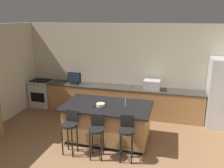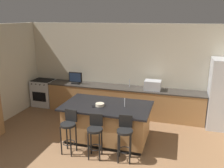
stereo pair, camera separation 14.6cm
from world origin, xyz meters
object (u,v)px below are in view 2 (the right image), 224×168
range_oven (44,93)px  microwave (153,85)px  bar_stool_right (125,134)px  cell_phone (94,106)px  bar_stool_left (69,128)px  tv_remote (99,105)px  bar_stool_center (95,133)px  tv_monitor (76,78)px  fruit_bowl (100,105)px  kitchen_island (107,122)px

range_oven → microwave: microwave is taller
bar_stool_right → cell_phone: size_ratio=6.66×
range_oven → bar_stool_left: bar_stool_left is taller
bar_stool_left → cell_phone: size_ratio=6.69×
microwave → cell_phone: microwave is taller
bar_stool_right → tv_remote: size_ratio=5.88×
bar_stool_center → cell_phone: bearing=105.5°
tv_monitor → tv_remote: 2.23m
microwave → tv_monitor: size_ratio=1.08×
microwave → bar_stool_right: size_ratio=0.48×
microwave → tv_remote: (-1.07, -1.78, -0.10)m
bar_stool_left → bar_stool_center: bar_stool_left is taller
range_oven → fruit_bowl: fruit_bowl is taller
kitchen_island → bar_stool_left: bearing=-128.4°
fruit_bowl → bar_stool_center: bearing=-79.1°
range_oven → tv_remote: tv_remote is taller
kitchen_island → fruit_bowl: 0.52m
fruit_bowl → cell_phone: (-0.13, -0.08, -0.03)m
microwave → bar_stool_left: 2.94m
kitchen_island → bar_stool_left: 1.03m
tv_monitor → tv_remote: size_ratio=2.60×
range_oven → tv_remote: bearing=-33.6°
range_oven → bar_stool_right: bar_stool_right is taller
range_oven → bar_stool_left: 3.32m
tv_remote → microwave: bearing=25.1°
microwave → fruit_bowl: 2.07m
tv_monitor → fruit_bowl: (1.45, -1.74, -0.11)m
bar_stool_left → kitchen_island: bearing=55.6°
kitchen_island → tv_monitor: bearing=134.3°
tv_monitor → bar_stool_left: (0.96, -2.43, -0.46)m
range_oven → cell_phone: cell_phone is taller
bar_stool_right → fruit_bowl: bar_stool_right is taller
cell_phone → bar_stool_right: bearing=-55.0°
bar_stool_left → bar_stool_center: (0.63, -0.01, -0.02)m
microwave → fruit_bowl: size_ratio=2.29×
kitchen_island → tv_remote: bearing=-151.4°
bar_stool_center → kitchen_island: bearing=81.7°
tv_monitor → cell_phone: bearing=-54.1°
tv_monitor → cell_phone: 2.25m
tv_monitor → tv_remote: (1.41, -1.72, -0.13)m
bar_stool_center → tv_monitor: bearing=115.1°
kitchen_island → fruit_bowl: bearing=-141.6°
bar_stool_center → range_oven: bearing=130.8°
bar_stool_left → bar_stool_center: bearing=3.5°
bar_stool_right → bar_stool_center: bearing=178.8°
cell_phone → tv_remote: tv_remote is taller
microwave → cell_phone: 2.21m
kitchen_island → bar_stool_center: 0.81m
bar_stool_right → kitchen_island: bearing=123.4°
tv_monitor → tv_remote: tv_monitor is taller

